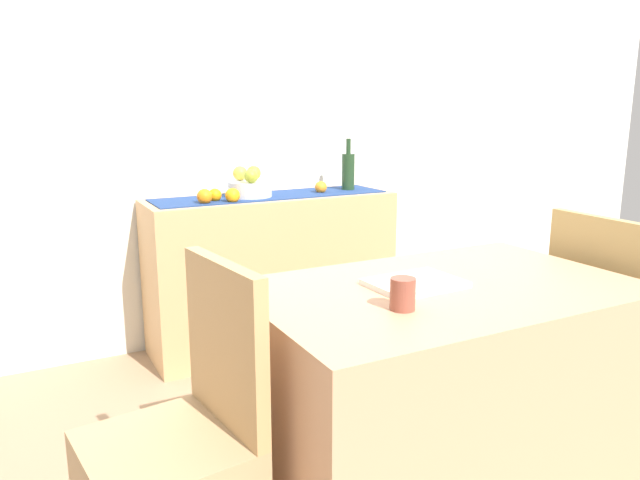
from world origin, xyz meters
name	(u,v)px	position (x,y,z in m)	size (l,w,h in m)	color
ground_plane	(360,419)	(0.00, 0.00, -0.01)	(6.40, 6.40, 0.02)	#98795C
room_wall_rear	(251,95)	(0.00, 1.18, 1.35)	(6.40, 0.06, 2.70)	silver
sideboard_console	(272,272)	(0.00, 0.92, 0.41)	(1.32, 0.42, 0.83)	tan
table_runner	(271,196)	(0.00, 0.92, 0.83)	(1.24, 0.32, 0.01)	navy
fruit_bowl	(250,189)	(-0.12, 0.92, 0.87)	(0.23, 0.23, 0.08)	silver
apple_right	(240,173)	(-0.15, 0.98, 0.95)	(0.08, 0.08, 0.08)	gold
apple_center	(251,176)	(-0.14, 0.85, 0.95)	(0.07, 0.07, 0.07)	olive
apple_front	(254,173)	(-0.08, 0.97, 0.95)	(0.08, 0.08, 0.08)	gold
wine_bottle	(348,171)	(0.47, 0.92, 0.94)	(0.07, 0.07, 0.29)	#1F3920
orange_loose_mid	(215,195)	(-0.32, 0.88, 0.86)	(0.07, 0.07, 0.07)	orange
orange_loose_far	(233,195)	(-0.26, 0.80, 0.86)	(0.07, 0.07, 0.07)	orange
orange_loose_end	(321,187)	(0.28, 0.90, 0.86)	(0.07, 0.07, 0.07)	orange
orange_loose_near_bowl	(205,197)	(-0.39, 0.82, 0.86)	(0.07, 0.07, 0.07)	orange
dining_table	(439,394)	(-0.05, -0.56, 0.37)	(1.22, 0.76, 0.74)	tan
open_book	(415,283)	(-0.13, -0.52, 0.75)	(0.28, 0.21, 0.02)	white
coffee_cup	(403,294)	(-0.30, -0.69, 0.79)	(0.07, 0.07, 0.09)	brown
chair_by_corner	(612,370)	(0.82, -0.56, 0.27)	(0.41, 0.41, 0.90)	tan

